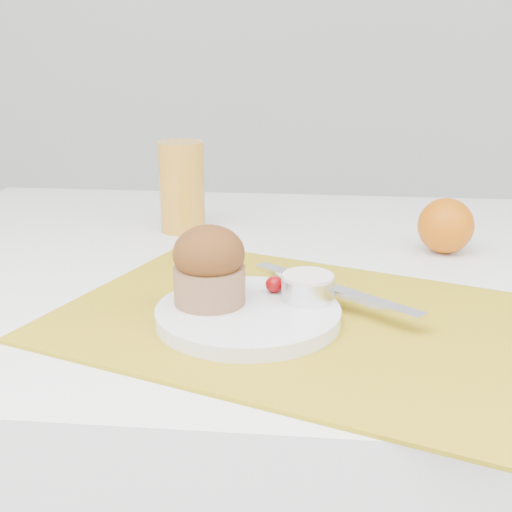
# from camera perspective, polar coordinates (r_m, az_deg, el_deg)

# --- Properties ---
(table) EXTENTS (1.20, 0.80, 0.75)m
(table) POSITION_cam_1_polar(r_m,az_deg,el_deg) (1.11, 4.50, -19.52)
(table) COLOR white
(table) RESTS_ON ground
(placemat) EXTENTS (0.58, 0.50, 0.00)m
(placemat) POSITION_cam_1_polar(r_m,az_deg,el_deg) (0.76, 3.11, -5.10)
(placemat) COLOR #B39218
(placemat) RESTS_ON table
(plate) EXTENTS (0.20, 0.20, 0.02)m
(plate) POSITION_cam_1_polar(r_m,az_deg,el_deg) (0.74, -0.64, -4.73)
(plate) COLOR white
(plate) RESTS_ON placemat
(ramekin) EXTENTS (0.07, 0.07, 0.02)m
(ramekin) POSITION_cam_1_polar(r_m,az_deg,el_deg) (0.76, 4.16, -2.61)
(ramekin) COLOR silver
(ramekin) RESTS_ON plate
(cream) EXTENTS (0.07, 0.07, 0.01)m
(cream) POSITION_cam_1_polar(r_m,az_deg,el_deg) (0.75, 4.18, -1.73)
(cream) COLOR silver
(cream) RESTS_ON ramekin
(raspberry_near) EXTENTS (0.02, 0.02, 0.02)m
(raspberry_near) POSITION_cam_1_polar(r_m,az_deg,el_deg) (0.78, 1.49, -2.28)
(raspberry_near) COLOR #620204
(raspberry_near) RESTS_ON plate
(raspberry_far) EXTENTS (0.02, 0.02, 0.02)m
(raspberry_far) POSITION_cam_1_polar(r_m,az_deg,el_deg) (0.78, 3.11, -2.30)
(raspberry_far) COLOR #520213
(raspberry_far) RESTS_ON plate
(butter_knife) EXTENTS (0.19, 0.15, 0.01)m
(butter_knife) POSITION_cam_1_polar(r_m,az_deg,el_deg) (0.78, 6.26, -2.67)
(butter_knife) COLOR silver
(butter_knife) RESTS_ON plate
(orange) EXTENTS (0.08, 0.08, 0.08)m
(orange) POSITION_cam_1_polar(r_m,az_deg,el_deg) (1.00, 14.94, 2.35)
(orange) COLOR #CB5D07
(orange) RESTS_ON table
(juice_glass) EXTENTS (0.08, 0.08, 0.13)m
(juice_glass) POSITION_cam_1_polar(r_m,az_deg,el_deg) (1.07, -5.94, 5.53)
(juice_glass) COLOR gold
(juice_glass) RESTS_ON table
(muffin) EXTENTS (0.10, 0.10, 0.08)m
(muffin) POSITION_cam_1_polar(r_m,az_deg,el_deg) (0.74, -3.77, -0.82)
(muffin) COLOR #986B4A
(muffin) RESTS_ON plate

